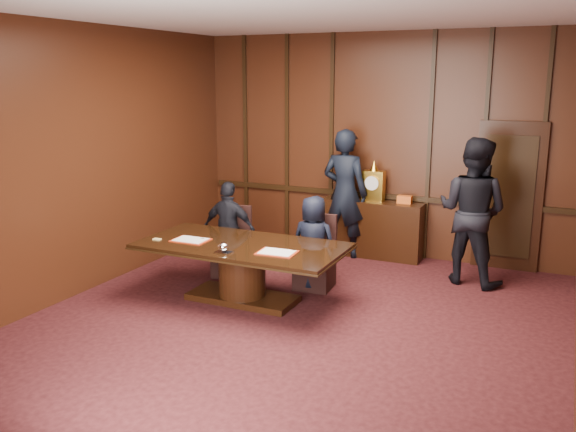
# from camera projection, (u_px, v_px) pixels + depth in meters

# --- Properties ---
(room) EXTENTS (7.00, 7.04, 3.50)m
(room) POSITION_uv_depth(u_px,v_px,m) (296.00, 179.00, 6.66)
(room) COLOR black
(room) RESTS_ON ground
(sideboard) EXTENTS (1.60, 0.45, 1.54)m
(sideboard) POSITION_uv_depth(u_px,v_px,m) (372.00, 226.00, 9.72)
(sideboard) COLOR black
(sideboard) RESTS_ON ground
(conference_table) EXTENTS (2.62, 1.32, 0.76)m
(conference_table) POSITION_uv_depth(u_px,v_px,m) (242.00, 263.00, 7.75)
(conference_table) COLOR black
(conference_table) RESTS_ON ground
(folder_left) EXTENTS (0.47, 0.34, 0.02)m
(folder_left) POSITION_uv_depth(u_px,v_px,m) (191.00, 240.00, 7.83)
(folder_left) COLOR #B52D10
(folder_left) RESTS_ON conference_table
(folder_right) EXTENTS (0.48, 0.36, 0.02)m
(folder_right) POSITION_uv_depth(u_px,v_px,m) (277.00, 252.00, 7.28)
(folder_right) COLOR #B52D10
(folder_right) RESTS_ON conference_table
(inkstand) EXTENTS (0.20, 0.14, 0.12)m
(inkstand) POSITION_uv_depth(u_px,v_px,m) (223.00, 248.00, 7.28)
(inkstand) COLOR white
(inkstand) RESTS_ON conference_table
(notepad) EXTENTS (0.11, 0.08, 0.01)m
(notepad) POSITION_uv_depth(u_px,v_px,m) (157.00, 239.00, 7.87)
(notepad) COLOR #EBC473
(notepad) RESTS_ON conference_table
(chair_left) EXTENTS (0.56, 0.56, 0.99)m
(chair_left) POSITION_uv_depth(u_px,v_px,m) (232.00, 255.00, 8.84)
(chair_left) COLOR black
(chair_left) RESTS_ON ground
(chair_right) EXTENTS (0.52, 0.52, 0.99)m
(chair_right) POSITION_uv_depth(u_px,v_px,m) (315.00, 266.00, 8.30)
(chair_right) COLOR black
(chair_right) RESTS_ON ground
(signatory_left) EXTENTS (0.82, 0.37, 1.38)m
(signatory_left) POSITION_uv_depth(u_px,v_px,m) (229.00, 230.00, 8.68)
(signatory_left) COLOR black
(signatory_left) RESTS_ON ground
(signatory_right) EXTENTS (0.64, 0.42, 1.29)m
(signatory_right) POSITION_uv_depth(u_px,v_px,m) (313.00, 243.00, 8.16)
(signatory_right) COLOR black
(signatory_right) RESTS_ON ground
(witness_left) EXTENTS (0.78, 0.55, 2.04)m
(witness_left) POSITION_uv_depth(u_px,v_px,m) (345.00, 193.00, 9.63)
(witness_left) COLOR black
(witness_left) RESTS_ON ground
(witness_right) EXTENTS (1.16, 1.00, 2.03)m
(witness_right) POSITION_uv_depth(u_px,v_px,m) (472.00, 211.00, 8.35)
(witness_right) COLOR black
(witness_right) RESTS_ON ground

